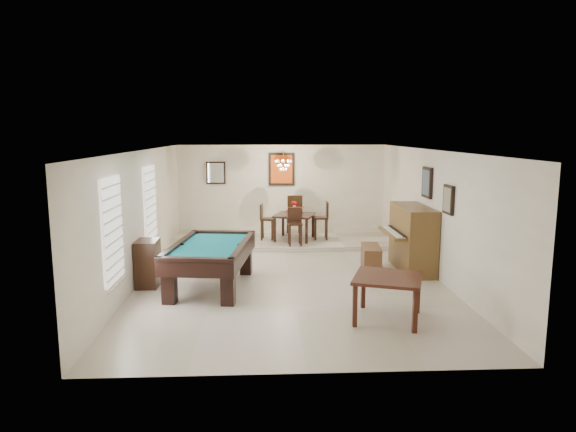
{
  "coord_description": "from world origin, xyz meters",
  "views": [
    {
      "loc": [
        -0.54,
        -10.44,
        2.96
      ],
      "look_at": [
        0.0,
        0.6,
        1.15
      ],
      "focal_mm": 32.0,
      "sensor_mm": 36.0,
      "label": 1
    }
  ],
  "objects": [
    {
      "name": "wall_right",
      "position": [
        3.0,
        0.0,
        1.3
      ],
      "size": [
        0.04,
        9.0,
        2.6
      ],
      "primitive_type": "cube",
      "color": "silver",
      "rests_on": "ground_plane"
    },
    {
      "name": "right_picture_lower",
      "position": [
        2.96,
        -1.0,
        1.7
      ],
      "size": [
        0.06,
        0.45,
        0.55
      ],
      "primitive_type": "cube",
      "color": "gray",
      "rests_on": "wall_right"
    },
    {
      "name": "dining_chair_north",
      "position": [
        0.32,
        3.72,
        0.68
      ],
      "size": [
        0.44,
        0.44,
        1.12
      ],
      "primitive_type": null,
      "rotation": [
        0.0,
        0.0,
        3.2
      ],
      "color": "black",
      "rests_on": "dining_step"
    },
    {
      "name": "ground_plane",
      "position": [
        0.0,
        0.0,
        -0.01
      ],
      "size": [
        6.0,
        9.0,
        0.02
      ],
      "primitive_type": "cube",
      "color": "beige"
    },
    {
      "name": "back_painting",
      "position": [
        0.0,
        4.46,
        1.9
      ],
      "size": [
        0.75,
        0.06,
        0.95
      ],
      "primitive_type": "cube",
      "color": "#D84C14",
      "rests_on": "wall_back"
    },
    {
      "name": "dining_chair_south",
      "position": [
        0.26,
        2.29,
        0.6
      ],
      "size": [
        0.37,
        0.37,
        0.95
      ],
      "primitive_type": null,
      "rotation": [
        0.0,
        0.0,
        0.04
      ],
      "color": "black",
      "rests_on": "dining_step"
    },
    {
      "name": "flower_vase",
      "position": [
        0.29,
        3.0,
        1.04
      ],
      "size": [
        0.17,
        0.17,
        0.24
      ],
      "primitive_type": null,
      "rotation": [
        0.0,
        0.0,
        -0.31
      ],
      "color": "#A30E10",
      "rests_on": "dining_table"
    },
    {
      "name": "upright_piano",
      "position": [
        2.51,
        0.25,
        0.7
      ],
      "size": [
        0.94,
        1.68,
        1.4
      ],
      "primitive_type": null,
      "color": "brown",
      "rests_on": "ground_plane"
    },
    {
      "name": "dining_chair_east",
      "position": [
        1.0,
        3.01,
        0.62
      ],
      "size": [
        0.39,
        0.39,
        1.01
      ],
      "primitive_type": null,
      "rotation": [
        0.0,
        0.0,
        -1.61
      ],
      "color": "black",
      "rests_on": "dining_step"
    },
    {
      "name": "wall_front",
      "position": [
        0.0,
        -4.5,
        1.3
      ],
      "size": [
        6.0,
        0.04,
        2.6
      ],
      "primitive_type": "cube",
      "color": "silver",
      "rests_on": "ground_plane"
    },
    {
      "name": "dining_step",
      "position": [
        0.0,
        3.25,
        0.06
      ],
      "size": [
        6.0,
        2.5,
        0.12
      ],
      "primitive_type": "cube",
      "color": "beige",
      "rests_on": "ground_plane"
    },
    {
      "name": "window_left_rear",
      "position": [
        -2.97,
        0.6,
        1.4
      ],
      "size": [
        0.06,
        1.0,
        1.7
      ],
      "primitive_type": "cube",
      "color": "white",
      "rests_on": "wall_left"
    },
    {
      "name": "right_picture_upper",
      "position": [
        2.96,
        0.3,
        1.9
      ],
      "size": [
        0.06,
        0.55,
        0.65
      ],
      "primitive_type": "cube",
      "color": "slate",
      "rests_on": "wall_right"
    },
    {
      "name": "chandelier",
      "position": [
        0.0,
        3.2,
        2.2
      ],
      "size": [
        0.44,
        0.44,
        0.6
      ],
      "primitive_type": null,
      "color": "#FFE5B2",
      "rests_on": "ceiling"
    },
    {
      "name": "pool_table",
      "position": [
        -1.55,
        -0.82,
        0.41
      ],
      "size": [
        1.65,
        2.64,
        0.83
      ],
      "primitive_type": null,
      "rotation": [
        0.0,
        0.0,
        -0.13
      ],
      "color": "black",
      "rests_on": "ground_plane"
    },
    {
      "name": "back_mirror",
      "position": [
        -1.9,
        4.46,
        1.8
      ],
      "size": [
        0.55,
        0.06,
        0.65
      ],
      "primitive_type": "cube",
      "color": "white",
      "rests_on": "wall_back"
    },
    {
      "name": "dining_table",
      "position": [
        0.29,
        3.0,
        0.52
      ],
      "size": [
        1.21,
        1.21,
        0.81
      ],
      "primitive_type": null,
      "rotation": [
        0.0,
        0.0,
        -0.29
      ],
      "color": "black",
      "rests_on": "dining_step"
    },
    {
      "name": "dining_chair_west",
      "position": [
        -0.43,
        3.04,
        0.6
      ],
      "size": [
        0.39,
        0.39,
        0.95
      ],
      "primitive_type": null,
      "rotation": [
        0.0,
        0.0,
        1.45
      ],
      "color": "black",
      "rests_on": "dining_step"
    },
    {
      "name": "wall_back",
      "position": [
        0.0,
        4.5,
        1.3
      ],
      "size": [
        6.0,
        0.04,
        2.6
      ],
      "primitive_type": "cube",
      "color": "silver",
      "rests_on": "ground_plane"
    },
    {
      "name": "ceiling",
      "position": [
        0.0,
        0.0,
        2.6
      ],
      "size": [
        6.0,
        9.0,
        0.04
      ],
      "primitive_type": "cube",
      "color": "white",
      "rests_on": "wall_back"
    },
    {
      "name": "window_left_front",
      "position": [
        -2.97,
        -2.2,
        1.4
      ],
      "size": [
        0.06,
        1.0,
        1.7
      ],
      "primitive_type": "cube",
      "color": "white",
      "rests_on": "wall_left"
    },
    {
      "name": "apothecary_chest",
      "position": [
        -2.78,
        -0.69,
        0.45
      ],
      "size": [
        0.4,
        0.61,
        0.91
      ],
      "primitive_type": "cube",
      "color": "black",
      "rests_on": "ground_plane"
    },
    {
      "name": "wall_left",
      "position": [
        -3.0,
        0.0,
        1.3
      ],
      "size": [
        0.04,
        9.0,
        2.6
      ],
      "primitive_type": "cube",
      "color": "silver",
      "rests_on": "ground_plane"
    },
    {
      "name": "piano_bench",
      "position": [
        1.79,
        0.27,
        0.26
      ],
      "size": [
        0.47,
        0.98,
        0.53
      ],
      "primitive_type": "cube",
      "rotation": [
        0.0,
        0.0,
        -0.11
      ],
      "color": "brown",
      "rests_on": "ground_plane"
    },
    {
      "name": "square_table",
      "position": [
        1.42,
        -2.7,
        0.36
      ],
      "size": [
        1.31,
        1.31,
        0.71
      ],
      "primitive_type": null,
      "rotation": [
        0.0,
        0.0,
        -0.33
      ],
      "color": "#34150D",
      "rests_on": "ground_plane"
    }
  ]
}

